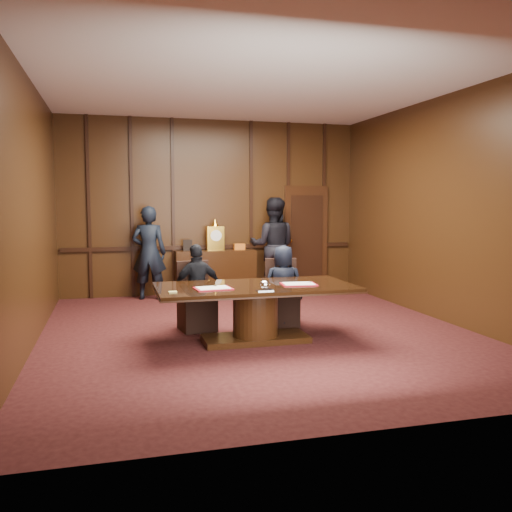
{
  "coord_description": "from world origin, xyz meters",
  "views": [
    {
      "loc": [
        -2.0,
        -7.36,
        1.86
      ],
      "look_at": [
        0.1,
        0.47,
        1.05
      ],
      "focal_mm": 38.0,
      "sensor_mm": 36.0,
      "label": 1
    }
  ],
  "objects": [
    {
      "name": "chair_left",
      "position": [
        -0.83,
        0.38,
        0.29
      ],
      "size": [
        0.55,
        0.55,
        0.99
      ],
      "rotation": [
        0.0,
        0.0,
        0.15
      ],
      "color": "black",
      "rests_on": "ground"
    },
    {
      "name": "folder_left",
      "position": [
        -0.77,
        -0.65,
        0.77
      ],
      "size": [
        0.49,
        0.37,
        0.02
      ],
      "rotation": [
        0.0,
        0.0,
        0.09
      ],
      "color": "#AE101E",
      "rests_on": "conference_table"
    },
    {
      "name": "notepad",
      "position": [
        -1.29,
        -0.8,
        0.77
      ],
      "size": [
        0.1,
        0.07,
        0.01
      ],
      "primitive_type": "cube",
      "rotation": [
        0.0,
        0.0,
        0.03
      ],
      "color": "#D7CC69",
      "rests_on": "conference_table"
    },
    {
      "name": "signatory_right",
      "position": [
        0.48,
        0.3,
        0.61
      ],
      "size": [
        0.67,
        0.52,
        1.22
      ],
      "primitive_type": "imported",
      "rotation": [
        0.0,
        0.0,
        2.91
      ],
      "color": "black",
      "rests_on": "ground"
    },
    {
      "name": "signatory_left",
      "position": [
        -0.82,
        0.3,
        0.63
      ],
      "size": [
        0.78,
        0.44,
        1.26
      ],
      "primitive_type": "imported",
      "rotation": [
        0.0,
        0.0,
        3.33
      ],
      "color": "black",
      "rests_on": "ground"
    },
    {
      "name": "sideboard",
      "position": [
        0.0,
        3.26,
        0.49
      ],
      "size": [
        1.6,
        0.45,
        1.54
      ],
      "color": "black",
      "rests_on": "ground"
    },
    {
      "name": "folder_right",
      "position": [
        0.4,
        -0.6,
        0.77
      ],
      "size": [
        0.49,
        0.38,
        0.02
      ],
      "rotation": [
        0.0,
        0.0,
        -0.11
      ],
      "color": "#AE101E",
      "rests_on": "conference_table"
    },
    {
      "name": "inkstand",
      "position": [
        -0.17,
        -0.95,
        0.81
      ],
      "size": [
        0.2,
        0.14,
        0.12
      ],
      "color": "white",
      "rests_on": "conference_table"
    },
    {
      "name": "witness_left",
      "position": [
        -1.31,
        3.1,
        0.89
      ],
      "size": [
        0.73,
        0.57,
        1.79
      ],
      "primitive_type": "imported",
      "rotation": [
        0.0,
        0.0,
        2.91
      ],
      "color": "black",
      "rests_on": "ground"
    },
    {
      "name": "witness_right",
      "position": [
        1.16,
        3.1,
        0.98
      ],
      "size": [
        1.13,
        1.0,
        1.95
      ],
      "primitive_type": "imported",
      "rotation": [
        0.0,
        0.0,
        2.82
      ],
      "color": "black",
      "rests_on": "ground"
    },
    {
      "name": "chair_right",
      "position": [
        0.48,
        0.38,
        0.29
      ],
      "size": [
        0.56,
        0.56,
        0.99
      ],
      "rotation": [
        0.0,
        0.0,
        -0.18
      ],
      "color": "black",
      "rests_on": "ground"
    },
    {
      "name": "conference_table",
      "position": [
        -0.17,
        -0.5,
        0.51
      ],
      "size": [
        2.62,
        1.32,
        0.76
      ],
      "color": "black",
      "rests_on": "ground"
    },
    {
      "name": "room",
      "position": [
        0.07,
        0.14,
        1.72
      ],
      "size": [
        7.0,
        7.04,
        3.5
      ],
      "color": "black",
      "rests_on": "ground"
    }
  ]
}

